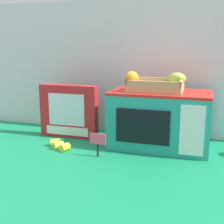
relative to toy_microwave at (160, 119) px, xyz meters
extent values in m
plane|color=#147A4C|center=(-0.22, 0.02, -0.13)|extent=(1.70, 1.70, 0.00)
cube|color=silver|center=(-0.22, 0.20, 0.21)|extent=(1.61, 0.03, 0.68)
cube|color=teal|center=(0.00, 0.00, -0.01)|extent=(0.44, 0.25, 0.24)
cube|color=red|center=(0.00, 0.00, 0.12)|extent=(0.44, 0.25, 0.01)
cube|color=black|center=(-0.05, -0.12, -0.01)|extent=(0.23, 0.01, 0.15)
cube|color=white|center=(0.15, -0.12, -0.01)|extent=(0.10, 0.01, 0.21)
cube|color=tan|center=(-0.02, -0.01, 0.14)|extent=(0.24, 0.16, 0.03)
cube|color=tan|center=(-0.02, -0.08, 0.17)|extent=(0.24, 0.01, 0.02)
cube|color=tan|center=(-0.02, 0.06, 0.17)|extent=(0.24, 0.01, 0.02)
cube|color=tan|center=(-0.14, -0.01, 0.17)|extent=(0.01, 0.16, 0.02)
cube|color=tan|center=(0.09, -0.01, 0.17)|extent=(0.01, 0.16, 0.02)
ellipsoid|color=#9EC647|center=(0.06, 0.03, 0.18)|extent=(0.10, 0.08, 0.05)
sphere|color=orange|center=(-0.12, -0.05, 0.19)|extent=(0.06, 0.06, 0.06)
cube|color=red|center=(-0.46, 0.02, 0.00)|extent=(0.30, 0.05, 0.26)
cube|color=silver|center=(-0.46, -0.01, 0.02)|extent=(0.19, 0.00, 0.16)
cube|color=white|center=(-0.46, -0.01, -0.09)|extent=(0.22, 0.00, 0.04)
cylinder|color=black|center=(-0.22, -0.20, -0.10)|extent=(0.01, 0.01, 0.06)
cube|color=#F44C6B|center=(-0.22, -0.21, -0.05)|extent=(0.07, 0.00, 0.05)
cylinder|color=yellow|center=(-0.46, -0.13, -0.11)|extent=(0.06, 0.05, 0.03)
cylinder|color=yellow|center=(-0.43, -0.16, -0.11)|extent=(0.05, 0.06, 0.03)
cylinder|color=yellow|center=(-0.39, -0.18, -0.11)|extent=(0.04, 0.05, 0.03)
camera|label=1|loc=(0.20, -1.34, 0.34)|focal=49.22mm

